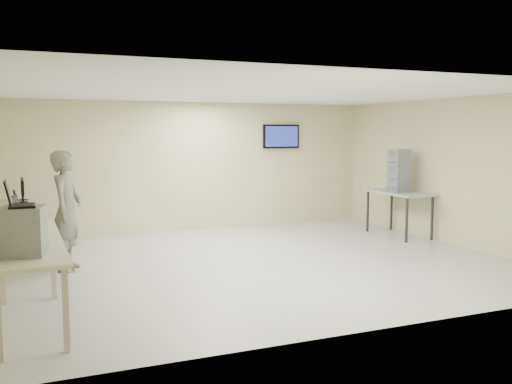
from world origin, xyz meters
name	(u,v)px	position (x,y,z in m)	size (l,w,h in m)	color
room	(261,177)	(0.03, 0.06, 1.41)	(8.01, 7.01, 2.81)	#B7B7AE
workbench	(27,227)	(-3.59, 0.00, 0.83)	(0.76, 6.00, 0.90)	beige
equipment_box	(23,231)	(-3.65, -2.35, 1.15)	(0.42, 0.48, 0.50)	gray
laptop_on_box	(16,200)	(-3.70, -2.35, 1.47)	(0.29, 0.36, 0.27)	black
laptop_0	(25,236)	(-3.62, -1.68, 0.98)	(0.38, 0.43, 0.31)	black
laptop_1	(22,227)	(-3.65, -0.94, 0.97)	(0.33, 0.38, 0.27)	black
laptop_2	(24,215)	(-3.61, 0.16, 0.97)	(0.30, 0.35, 0.26)	black
laptop_3	(20,207)	(-3.66, 1.12, 0.97)	(0.37, 0.39, 0.26)	black
laptop_4	(20,202)	(-3.65, 1.88, 0.97)	(0.30, 0.36, 0.27)	black
monitor_near	(22,189)	(-3.60, 2.39, 1.14)	(0.18, 0.41, 0.40)	black
monitor_far	(22,187)	(-3.60, 2.75, 1.15)	(0.18, 0.41, 0.41)	black
soldier	(67,211)	(-2.99, 0.68, 0.93)	(0.68, 0.45, 1.87)	#5E6053
side_table	(399,195)	(3.60, 1.10, 0.85)	(0.72, 1.54, 0.92)	#979EA7
storage_bins	(399,170)	(3.58, 1.10, 1.36)	(0.33, 0.37, 0.88)	slate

